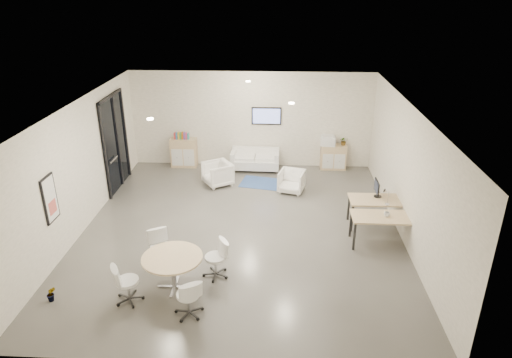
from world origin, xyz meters
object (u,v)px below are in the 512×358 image
object	(u,v)px
armchair_left	(217,173)
loveseat	(255,160)
sideboard_left	(184,153)
round_table	(172,260)
desk_front	(382,219)
armchair_right	(292,180)
sideboard_right	(333,157)
desk_rear	(378,202)

from	to	relation	value
armchair_left	loveseat	bearing A→B (deg)	108.17
sideboard_left	round_table	bearing A→B (deg)	-80.68
desk_front	armchair_right	bearing A→B (deg)	125.97
sideboard_right	desk_rear	world-z (taller)	sideboard_right
sideboard_right	loveseat	xyz separation A→B (m)	(-2.61, -0.17, -0.10)
desk_front	sideboard_right	bearing A→B (deg)	97.81
armchair_left	desk_front	xyz separation A→B (m)	(4.35, -3.28, 0.27)
sideboard_right	armchair_right	size ratio (longest dim) A/B	1.14
sideboard_left	armchair_right	world-z (taller)	sideboard_left
armchair_left	round_table	distance (m)	5.25
sideboard_left	armchair_left	size ratio (longest dim) A/B	1.21
desk_front	round_table	world-z (taller)	round_table
sideboard_left	desk_front	bearing A→B (deg)	-40.01
desk_rear	desk_front	bearing A→B (deg)	-96.37
armchair_right	armchair_left	bearing A→B (deg)	-174.97
armchair_right	desk_front	size ratio (longest dim) A/B	0.51
sideboard_left	desk_rear	distance (m)	6.96
round_table	loveseat	bearing A→B (deg)	78.52
desk_rear	round_table	distance (m)	5.46
desk_front	round_table	distance (m)	4.98
desk_rear	desk_front	distance (m)	0.88
armchair_left	round_table	bearing A→B (deg)	-34.81
loveseat	sideboard_right	bearing A→B (deg)	5.95
armchair_right	desk_rear	world-z (taller)	desk_rear
armchair_left	sideboard_right	bearing A→B (deg)	79.83
sideboard_left	sideboard_right	xyz separation A→B (m)	(5.05, 0.02, -0.07)
round_table	sideboard_right	bearing A→B (deg)	59.68
loveseat	desk_rear	distance (m)	5.02
sideboard_right	armchair_right	xyz separation A→B (m)	(-1.43, -1.91, -0.05)
armchair_right	desk_rear	size ratio (longest dim) A/B	0.50
loveseat	armchair_left	bearing A→B (deg)	-127.39
loveseat	armchair_left	size ratio (longest dim) A/B	2.02
sideboard_left	sideboard_right	bearing A→B (deg)	0.23
sideboard_left	sideboard_right	distance (m)	5.05
desk_rear	round_table	xyz separation A→B (m)	(-4.67, -2.84, -0.02)
sideboard_right	round_table	world-z (taller)	sideboard_right
loveseat	desk_front	bearing A→B (deg)	-52.75
sideboard_right	desk_front	world-z (taller)	sideboard_right
sideboard_left	desk_front	distance (m)	7.42
sideboard_right	loveseat	world-z (taller)	sideboard_right
loveseat	desk_front	size ratio (longest dim) A/B	1.13
loveseat	armchair_right	world-z (taller)	armchair_right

